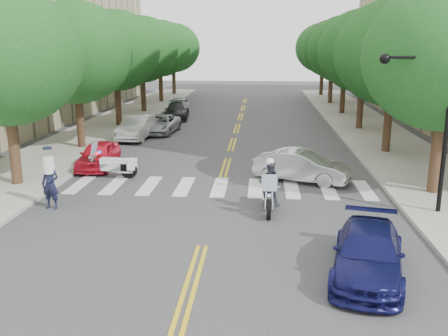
# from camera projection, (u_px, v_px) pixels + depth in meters

# --- Properties ---
(ground) EXTENTS (140.00, 140.00, 0.00)m
(ground) POSITION_uv_depth(u_px,v_px,m) (202.00, 246.00, 15.32)
(ground) COLOR #38383A
(ground) RESTS_ON ground
(sidewalk_left) EXTENTS (5.00, 60.00, 0.15)m
(sidewalk_left) POSITION_uv_depth(u_px,v_px,m) (110.00, 126.00, 37.27)
(sidewalk_left) COLOR #9E9991
(sidewalk_left) RESTS_ON ground
(sidewalk_right) EXTENTS (5.00, 60.00, 0.15)m
(sidewalk_right) POSITION_uv_depth(u_px,v_px,m) (369.00, 129.00, 35.91)
(sidewalk_right) COLOR #9E9991
(sidewalk_right) RESTS_ON ground
(tree_l_0) EXTENTS (6.40, 6.40, 8.45)m
(tree_l_0) POSITION_uv_depth(u_px,v_px,m) (5.00, 56.00, 20.41)
(tree_l_0) COLOR #382316
(tree_l_0) RESTS_ON ground
(tree_l_1) EXTENTS (6.40, 6.40, 8.45)m
(tree_l_1) POSITION_uv_depth(u_px,v_px,m) (75.00, 53.00, 28.15)
(tree_l_1) COLOR #382316
(tree_l_1) RESTS_ON ground
(tree_l_2) EXTENTS (6.40, 6.40, 8.45)m
(tree_l_2) POSITION_uv_depth(u_px,v_px,m) (116.00, 51.00, 35.89)
(tree_l_2) COLOR #382316
(tree_l_2) RESTS_ON ground
(tree_l_3) EXTENTS (6.40, 6.40, 8.45)m
(tree_l_3) POSITION_uv_depth(u_px,v_px,m) (142.00, 49.00, 43.63)
(tree_l_3) COLOR #382316
(tree_l_3) RESTS_ON ground
(tree_l_4) EXTENTS (6.40, 6.40, 8.45)m
(tree_l_4) POSITION_uv_depth(u_px,v_px,m) (160.00, 49.00, 51.37)
(tree_l_4) COLOR #382316
(tree_l_4) RESTS_ON ground
(tree_l_5) EXTENTS (6.40, 6.40, 8.45)m
(tree_l_5) POSITION_uv_depth(u_px,v_px,m) (173.00, 48.00, 59.11)
(tree_l_5) COLOR #382316
(tree_l_5) RESTS_ON ground
(tree_r_0) EXTENTS (6.40, 6.40, 8.45)m
(tree_r_0) POSITION_uv_depth(u_px,v_px,m) (446.00, 57.00, 19.15)
(tree_r_0) COLOR #382316
(tree_r_0) RESTS_ON ground
(tree_r_1) EXTENTS (6.40, 6.40, 8.45)m
(tree_r_1) POSITION_uv_depth(u_px,v_px,m) (393.00, 53.00, 26.89)
(tree_r_1) COLOR #382316
(tree_r_1) RESTS_ON ground
(tree_r_2) EXTENTS (6.40, 6.40, 8.45)m
(tree_r_2) POSITION_uv_depth(u_px,v_px,m) (364.00, 51.00, 34.63)
(tree_r_2) COLOR #382316
(tree_r_2) RESTS_ON ground
(tree_r_3) EXTENTS (6.40, 6.40, 8.45)m
(tree_r_3) POSITION_uv_depth(u_px,v_px,m) (345.00, 50.00, 42.37)
(tree_r_3) COLOR #382316
(tree_r_3) RESTS_ON ground
(tree_r_4) EXTENTS (6.40, 6.40, 8.45)m
(tree_r_4) POSITION_uv_depth(u_px,v_px,m) (332.00, 49.00, 50.11)
(tree_r_4) COLOR #382316
(tree_r_4) RESTS_ON ground
(tree_r_5) EXTENTS (6.40, 6.40, 8.45)m
(tree_r_5) POSITION_uv_depth(u_px,v_px,m) (323.00, 48.00, 57.85)
(tree_r_5) COLOR #382316
(tree_r_5) RESTS_ON ground
(traffic_signal_pole) EXTENTS (2.82, 0.42, 6.00)m
(traffic_signal_pole) POSITION_uv_depth(u_px,v_px,m) (434.00, 113.00, 17.25)
(traffic_signal_pole) COLOR black
(traffic_signal_pole) RESTS_ON ground
(motorcycle_police) EXTENTS (0.85, 2.48, 2.02)m
(motorcycle_police) POSITION_uv_depth(u_px,v_px,m) (269.00, 187.00, 18.42)
(motorcycle_police) COLOR black
(motorcycle_police) RESTS_ON ground
(motorcycle_parked) EXTENTS (2.56, 0.74, 1.65)m
(motorcycle_parked) POSITION_uv_depth(u_px,v_px,m) (115.00, 165.00, 23.07)
(motorcycle_parked) COLOR black
(motorcycle_parked) RESTS_ON ground
(officer_standing) EXTENTS (0.77, 0.58, 1.91)m
(officer_standing) POSITION_uv_depth(u_px,v_px,m) (50.00, 184.00, 18.62)
(officer_standing) COLOR #161932
(officer_standing) RESTS_ON ground
(convertible) EXTENTS (4.54, 2.99, 1.41)m
(convertible) POSITION_uv_depth(u_px,v_px,m) (302.00, 166.00, 22.39)
(convertible) COLOR #B3B3B5
(convertible) RESTS_ON ground
(sedan_blue) EXTENTS (2.73, 4.71, 1.28)m
(sedan_blue) POSITION_uv_depth(u_px,v_px,m) (368.00, 253.00, 13.24)
(sedan_blue) COLOR #111247
(sedan_blue) RESTS_ON ground
(parked_car_a) EXTENTS (1.71, 3.95, 1.33)m
(parked_car_a) POSITION_uv_depth(u_px,v_px,m) (99.00, 155.00, 24.81)
(parked_car_a) COLOR red
(parked_car_a) RESTS_ON ground
(parked_car_b) EXTENTS (1.88, 4.65, 1.50)m
(parked_car_b) POSITION_uv_depth(u_px,v_px,m) (137.00, 128.00, 32.41)
(parked_car_b) COLOR silver
(parked_car_b) RESTS_ON ground
(parked_car_c) EXTENTS (2.41, 4.63, 1.25)m
(parked_car_c) POSITION_uv_depth(u_px,v_px,m) (161.00, 124.00, 34.55)
(parked_car_c) COLOR #94959B
(parked_car_c) RESTS_ON ground
(parked_car_d) EXTENTS (2.29, 4.76, 1.34)m
(parked_car_d) POSITION_uv_depth(u_px,v_px,m) (177.00, 111.00, 41.02)
(parked_car_d) COLOR black
(parked_car_d) RESTS_ON ground
(parked_car_e) EXTENTS (1.97, 4.35, 1.45)m
(parked_car_e) POSITION_uv_depth(u_px,v_px,m) (178.00, 106.00, 44.09)
(parked_car_e) COLOR #ACACB1
(parked_car_e) RESTS_ON ground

